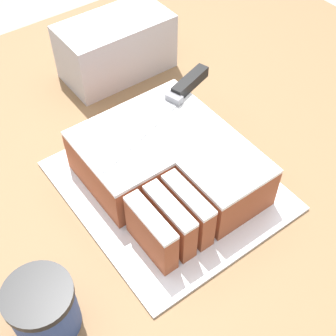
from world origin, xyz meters
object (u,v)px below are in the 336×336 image
knife (176,95)px  storage_box (116,47)px  cake_board (168,185)px  cake (168,165)px  coffee_cup (43,308)px

knife → storage_box: storage_box is taller
cake_board → storage_box: storage_box is taller
cake → knife: knife is taller
cake → storage_box: (0.11, 0.34, 0.01)m
coffee_cup → storage_box: bearing=47.9°
cake → cake_board: bearing=-129.1°
cake_board → storage_box: size_ratio=1.56×
knife → storage_box: bearing=-112.2°
cake_board → knife: bearing=46.8°
cake → coffee_cup: (-0.30, -0.11, -0.00)m
knife → cake_board: bearing=29.5°
cake → knife: (0.09, 0.09, 0.05)m
knife → storage_box: (0.02, 0.25, -0.04)m
cake → coffee_cup: same height
cake_board → cake: 0.05m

